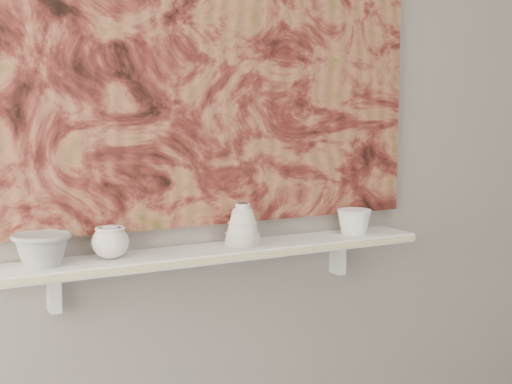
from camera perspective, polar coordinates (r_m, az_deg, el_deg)
wall_back at (r=2.24m, az=-4.09°, el=6.56°), size 3.60×0.00×3.60m
shelf at (r=2.20m, az=-2.97°, el=-4.84°), size 1.40×0.18×0.03m
shelf_stripe at (r=2.12m, az=-1.87°, el=-5.29°), size 1.40×0.01×0.02m
bracket_left at (r=2.12m, az=-15.87°, el=-7.62°), size 0.03×0.06×0.12m
bracket_right at (r=2.51m, az=6.55°, el=-5.15°), size 0.03×0.06×0.12m
painting at (r=2.24m, az=-3.98°, el=11.44°), size 1.50×0.02×1.10m
house_motif at (r=2.44m, az=5.85°, el=3.79°), size 0.09×0.00×0.08m
bowl_grey at (r=2.02m, az=-16.76°, el=-4.40°), size 0.21×0.21×0.09m
cup_cream at (r=2.07m, az=-11.58°, el=-3.95°), size 0.13×0.13×0.10m
bell_vessel at (r=2.22m, az=-1.07°, el=-2.59°), size 0.12×0.12×0.13m
bowl_white at (r=2.45m, az=7.85°, el=-2.33°), size 0.12×0.12×0.09m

